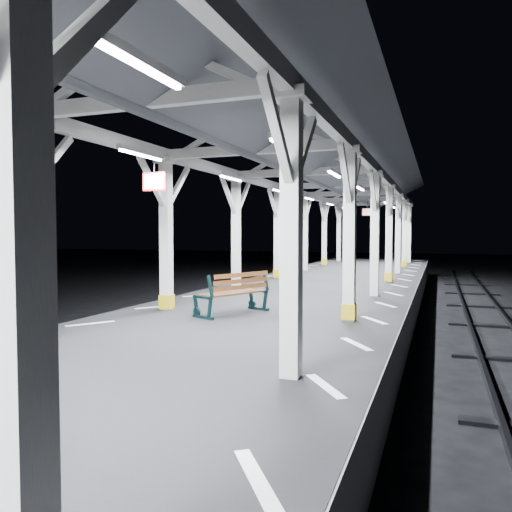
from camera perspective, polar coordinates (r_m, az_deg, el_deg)
The scene contains 6 objects.
ground at distance 8.79m, azimuth -5.27°, elevation -15.17°, with size 120.00×120.00×0.00m, color black.
platform at distance 8.65m, azimuth -5.28°, elevation -12.02°, with size 6.00×50.00×1.00m, color black.
hazard_stripes_left at distance 9.82m, azimuth -18.42°, elevation -7.36°, with size 1.00×48.00×0.01m, color silver.
hazard_stripes_right at distance 7.82m, azimuth 11.38°, elevation -9.84°, with size 1.00×48.00×0.01m, color silver.
canopy at distance 8.55m, azimuth -5.46°, elevation 15.26°, with size 5.40×49.00×4.65m.
bench_mid at distance 10.30m, azimuth -2.37°, elevation -4.13°, with size 1.20×1.73×0.89m.
Camera 1 is at (3.60, -7.55, 2.69)m, focal length 35.00 mm.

